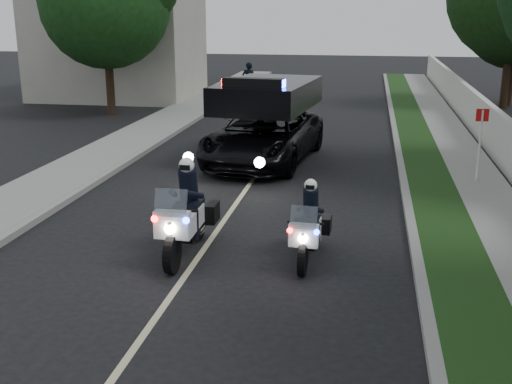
# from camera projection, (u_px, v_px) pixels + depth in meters

# --- Properties ---
(curb_right) EXTENTS (0.20, 60.00, 0.15)m
(curb_right) POSITION_uv_depth(u_px,v_px,m) (405.00, 189.00, 16.48)
(curb_right) COLOR gray
(curb_right) RESTS_ON ground
(grass_verge) EXTENTS (1.20, 60.00, 0.16)m
(grass_verge) POSITION_uv_depth(u_px,v_px,m) (433.00, 190.00, 16.37)
(grass_verge) COLOR #193814
(grass_verge) RESTS_ON ground
(sidewalk_right) EXTENTS (1.40, 60.00, 0.16)m
(sidewalk_right) POSITION_uv_depth(u_px,v_px,m) (485.00, 193.00, 16.15)
(sidewalk_right) COLOR gray
(sidewalk_right) RESTS_ON ground
(curb_left) EXTENTS (0.20, 60.00, 0.15)m
(curb_left) POSITION_uv_depth(u_px,v_px,m) (106.00, 175.00, 17.86)
(curb_left) COLOR gray
(curb_left) RESTS_ON ground
(sidewalk_left) EXTENTS (2.00, 60.00, 0.16)m
(sidewalk_left) POSITION_uv_depth(u_px,v_px,m) (70.00, 173.00, 18.04)
(sidewalk_left) COLOR gray
(sidewalk_left) RESTS_ON ground
(building_far) EXTENTS (8.00, 6.00, 7.00)m
(building_far) POSITION_uv_depth(u_px,v_px,m) (117.00, 30.00, 33.03)
(building_far) COLOR #A8A396
(building_far) RESTS_ON ground
(lane_marking) EXTENTS (0.12, 50.00, 0.01)m
(lane_marking) POSITION_uv_depth(u_px,v_px,m) (250.00, 184.00, 17.19)
(lane_marking) COLOR #BFB78C
(lane_marking) RESTS_ON ground
(police_moto_left) EXTENTS (0.79, 2.22, 1.88)m
(police_moto_left) POSITION_uv_depth(u_px,v_px,m) (187.00, 253.00, 12.35)
(police_moto_left) COLOR silver
(police_moto_left) RESTS_ON ground
(police_moto_right) EXTENTS (0.70, 1.84, 1.55)m
(police_moto_right) POSITION_uv_depth(u_px,v_px,m) (308.00, 259.00, 12.08)
(police_moto_right) COLOR silver
(police_moto_right) RESTS_ON ground
(police_suv) EXTENTS (3.42, 6.19, 2.87)m
(police_suv) POSITION_uv_depth(u_px,v_px,m) (264.00, 162.00, 19.74)
(police_suv) COLOR black
(police_suv) RESTS_ON ground
(bicycle) EXTENTS (0.62, 1.62, 0.84)m
(bicycle) POSITION_uv_depth(u_px,v_px,m) (249.00, 103.00, 31.86)
(bicycle) COLOR black
(bicycle) RESTS_ON ground
(cyclist) EXTENTS (0.70, 0.51, 1.83)m
(cyclist) POSITION_uv_depth(u_px,v_px,m) (249.00, 103.00, 31.86)
(cyclist) COLOR black
(cyclist) RESTS_ON ground
(sign_post) EXTENTS (0.37, 0.37, 2.15)m
(sign_post) POSITION_uv_depth(u_px,v_px,m) (475.00, 186.00, 17.04)
(sign_post) COLOR #A70B0E
(sign_post) RESTS_ON ground
(tree_right_d) EXTENTS (7.58, 7.58, 10.13)m
(tree_right_d) POSITION_uv_depth(u_px,v_px,m) (503.00, 108.00, 30.26)
(tree_right_d) COLOR #173913
(tree_right_d) RESTS_ON ground
(tree_right_e) EXTENTS (6.17, 6.17, 8.24)m
(tree_right_e) POSITION_uv_depth(u_px,v_px,m) (507.00, 106.00, 31.08)
(tree_right_e) COLOR black
(tree_right_e) RESTS_ON ground
(tree_left_near) EXTENTS (6.08, 6.08, 9.35)m
(tree_left_near) POSITION_uv_depth(u_px,v_px,m) (112.00, 115.00, 28.45)
(tree_left_near) COLOR #184316
(tree_left_near) RESTS_ON ground
(tree_left_far) EXTENTS (8.21, 8.21, 11.12)m
(tree_left_far) POSITION_uv_depth(u_px,v_px,m) (149.00, 90.00, 36.94)
(tree_left_far) COLOR black
(tree_left_far) RESTS_ON ground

